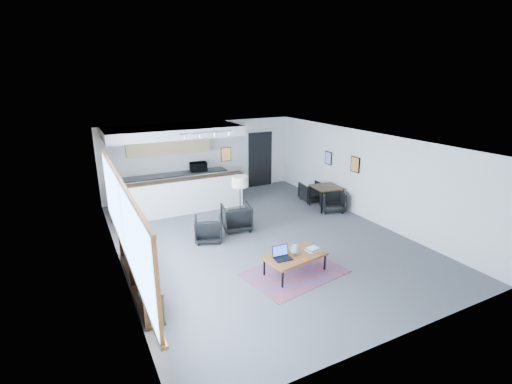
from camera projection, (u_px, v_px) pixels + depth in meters
name	position (u px, v px, depth m)	size (l,w,h in m)	color
room	(260.00, 191.00, 9.45)	(7.02, 9.02, 2.62)	#4D4D50
window	(123.00, 220.00, 7.14)	(0.10, 5.95, 1.66)	#8CBFFF
console	(139.00, 274.00, 7.42)	(0.35, 3.00, 0.80)	black
kitchenette	(175.00, 164.00, 12.06)	(4.20, 1.96, 2.60)	white
doorway	(260.00, 159.00, 14.28)	(1.10, 0.12, 2.15)	black
track_light	(207.00, 134.00, 10.70)	(1.60, 0.07, 0.15)	silver
wall_art_lower	(355.00, 165.00, 11.23)	(0.03, 0.38, 0.48)	black
wall_art_upper	(328.00, 158.00, 12.35)	(0.03, 0.34, 0.44)	black
kilim_rug	(295.00, 272.00, 8.11)	(2.30, 1.75, 0.01)	#61344B
coffee_table	(295.00, 256.00, 7.99)	(1.42, 0.91, 0.43)	brown
laptop	(281.00, 255.00, 7.84)	(0.38, 0.32, 0.26)	black
ceramic_pot	(295.00, 249.00, 7.98)	(0.23, 0.23, 0.23)	gray
book_stack	(313.00, 249.00, 8.15)	(0.30, 0.25, 0.09)	silver
coaster	(305.00, 260.00, 7.77)	(0.12, 0.12, 0.01)	#E5590C
armchair_left	(208.00, 228.00, 9.59)	(0.69, 0.65, 0.71)	black
armchair_right	(237.00, 216.00, 10.30)	(0.77, 0.72, 0.79)	black
floor_lamp	(240.00, 183.00, 9.99)	(0.53, 0.53, 1.55)	black
dining_table	(327.00, 189.00, 11.89)	(0.95, 0.95, 0.73)	black
dining_chair_near	(332.00, 202.00, 11.71)	(0.59, 0.55, 0.61)	black
dining_chair_far	(311.00, 192.00, 12.70)	(0.58, 0.55, 0.60)	black
microwave	(198.00, 166.00, 12.92)	(0.57, 0.31, 0.38)	black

